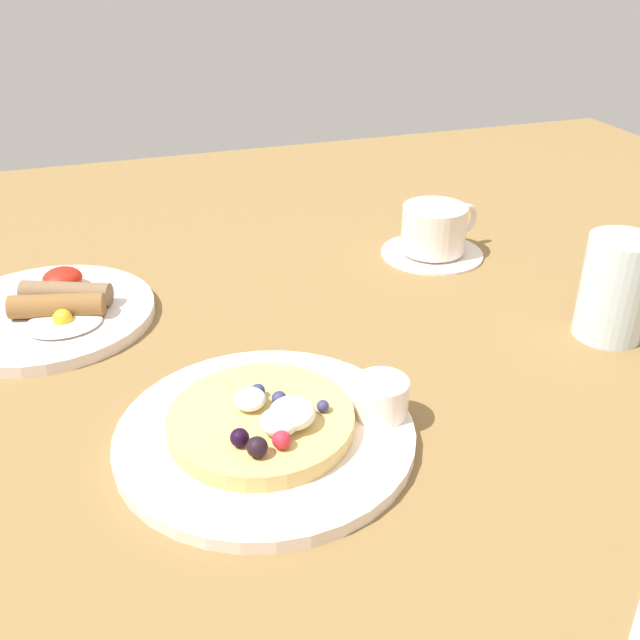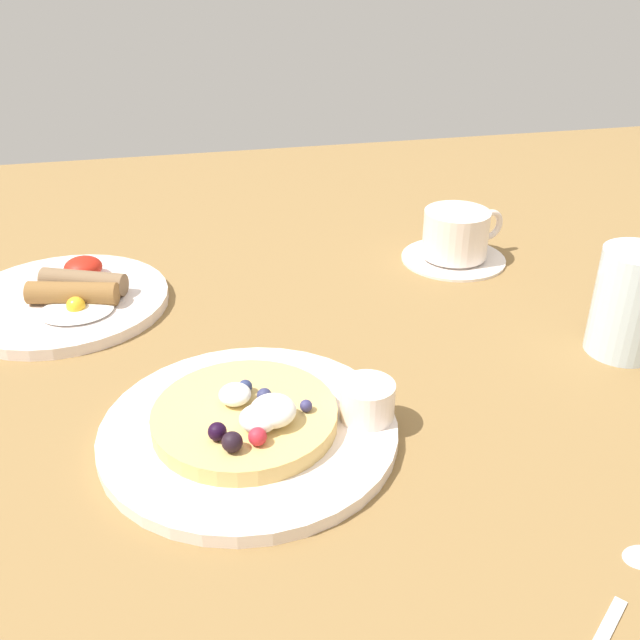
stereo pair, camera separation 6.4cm
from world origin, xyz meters
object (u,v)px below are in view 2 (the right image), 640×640
Objects in this scene: coffee_saucer at (453,257)px; teaspoon at (628,586)px; breakfast_plate at (64,302)px; coffee_cup at (457,232)px; syrup_ramekin at (367,400)px; pancake_plate at (249,431)px; water_glass at (630,303)px.

coffee_saucer is 51.65cm from teaspoon.
breakfast_plate is 1.75× the size of coffee_saucer.
coffee_saucer is 3.38cm from coffee_cup.
teaspoon is at bearing -99.14° from coffee_saucer.
syrup_ramekin is 0.38× the size of teaspoon.
coffee_saucer is (47.30, 2.52, -0.28)cm from breakfast_plate.
pancake_plate is 10.22cm from syrup_ramekin.
coffee_saucer is at bearing 44.94° from pancake_plate.
coffee_cup is at bearing 12.79° from coffee_saucer.
pancake_plate is 1.08× the size of breakfast_plate.
coffee_saucer is 1.08× the size of teaspoon.
coffee_saucer is 26.10cm from water_glass.
syrup_ramekin is 0.35× the size of coffee_saucer.
pancake_plate reaches higher than coffee_saucer.
pancake_plate is 5.36× the size of syrup_ramekin.
syrup_ramekin is 0.42× the size of coffee_cup.
coffee_cup reaches higher than teaspoon.
syrup_ramekin reaches higher than breakfast_plate.
breakfast_plate is at bearing -176.95° from coffee_saucer.
water_glass is at bearing -71.49° from coffee_saucer.
teaspoon is at bearing -99.30° from coffee_cup.
syrup_ramekin is 23.49cm from teaspoon.
pancake_plate is at bearing -135.06° from coffee_saucer.
teaspoon is 1.12× the size of water_glass.
breakfast_plate is at bearing 128.89° from teaspoon.
coffee_saucer is at bearing 108.51° from water_glass.
water_glass is (7.97, -24.31, 1.68)cm from coffee_cup.
teaspoon is (21.89, -20.97, -0.34)cm from pancake_plate.
breakfast_plate is 59.74cm from water_glass.
teaspoon is at bearing -121.43° from water_glass.
teaspoon is (-8.20, -50.99, -0.10)cm from coffee_saucer.
coffee_cup is (30.24, 30.06, 3.14)cm from pancake_plate.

